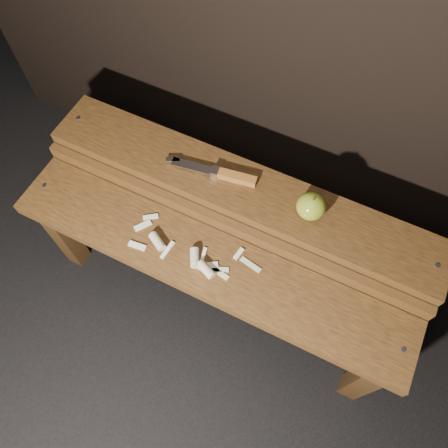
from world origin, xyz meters
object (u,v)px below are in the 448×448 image
at_px(bench_front_tier, 206,272).
at_px(apple, 311,206).
at_px(bench_rear_tier, 239,202).
at_px(knife, 225,175).

height_order(bench_front_tier, apple, apple).
relative_size(bench_front_tier, apple, 14.20).
relative_size(bench_rear_tier, apple, 14.20).
height_order(bench_rear_tier, knife, knife).
relative_size(apple, knife, 0.31).
relative_size(bench_front_tier, bench_rear_tier, 1.00).
bearing_deg(apple, knife, 178.57).
distance_m(bench_front_tier, knife, 0.29).
bearing_deg(bench_front_tier, bench_rear_tier, 90.00).
bearing_deg(bench_front_tier, apple, 48.30).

